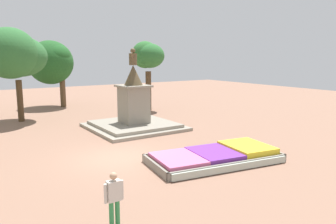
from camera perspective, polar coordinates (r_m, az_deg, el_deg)
The scene contains 7 objects.
ground_plane at distance 15.54m, azimuth -8.63°, elevation -7.86°, with size 75.02×75.02×0.00m, color #8C6651.
flower_planter at distance 14.86m, azimuth 8.54°, elevation -7.68°, with size 6.17×3.68×0.59m.
statue_monument at distance 21.36m, azimuth -5.95°, elevation -0.07°, with size 5.47×5.47×5.16m.
pedestrian_near_planter at distance 9.23m, azimuth -9.39°, elevation -14.30°, with size 0.57×0.23×1.60m.
park_tree_far_left at distance 32.02m, azimuth -19.65°, elevation 8.35°, with size 4.09×4.17×6.09m.
park_tree_behind_statue at distance 28.45m, azimuth -3.58°, elevation 9.64°, with size 2.70×2.68×5.94m.
park_tree_far_right at distance 25.48m, azimuth -25.14°, elevation 8.96°, with size 4.49×4.71×6.60m.
Camera 1 is at (-6.18, -13.48, 4.64)m, focal length 35.00 mm.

